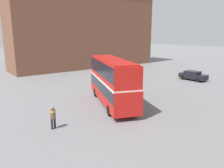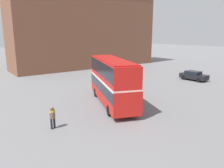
# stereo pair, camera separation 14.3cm
# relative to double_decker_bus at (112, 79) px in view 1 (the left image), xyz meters

# --- Properties ---
(ground_plane) EXTENTS (240.00, 240.00, 0.00)m
(ground_plane) POSITION_rel_double_decker_bus_xyz_m (0.16, -0.08, -2.66)
(ground_plane) COLOR slate
(building_row_left) EXTENTS (8.32, 32.69, 16.94)m
(building_row_left) POSITION_rel_double_decker_bus_xyz_m (-25.13, 12.00, 5.82)
(building_row_left) COLOR brown
(building_row_left) RESTS_ON ground_plane
(double_decker_bus) EXTENTS (10.53, 6.17, 4.66)m
(double_decker_bus) POSITION_rel_double_decker_bus_xyz_m (0.00, 0.00, 0.00)
(double_decker_bus) COLOR red
(double_decker_bus) RESTS_ON ground_plane
(pedestrian_foreground) EXTENTS (0.54, 0.54, 1.78)m
(pedestrian_foreground) POSITION_rel_double_decker_bus_xyz_m (2.31, -7.36, -1.57)
(pedestrian_foreground) COLOR #232328
(pedestrian_foreground) RESTS_ON ground_plane
(parked_car_kerb_near) EXTENTS (4.23, 2.00, 1.45)m
(parked_car_kerb_near) POSITION_rel_double_decker_bus_xyz_m (-1.88, 17.46, -1.91)
(parked_car_kerb_near) COLOR black
(parked_car_kerb_near) RESTS_ON ground_plane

